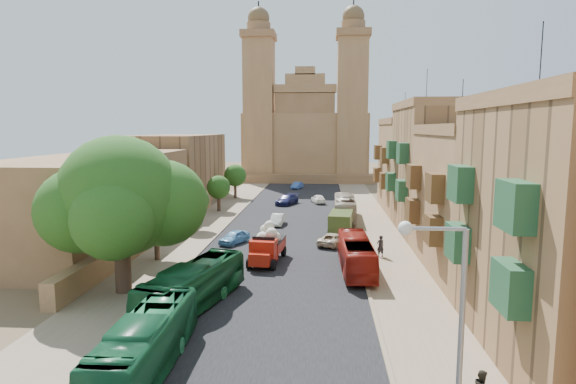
# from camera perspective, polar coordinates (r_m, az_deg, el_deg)

# --- Properties ---
(ground) EXTENTS (260.00, 260.00, 0.00)m
(ground) POSITION_cam_1_polar(r_m,az_deg,el_deg) (28.92, -3.98, -14.79)
(ground) COLOR brown
(road_surface) EXTENTS (14.00, 140.00, 0.01)m
(road_surface) POSITION_cam_1_polar(r_m,az_deg,el_deg) (57.65, 0.30, -3.41)
(road_surface) COLOR black
(road_surface) RESTS_ON ground
(sidewalk_east) EXTENTS (5.00, 140.00, 0.01)m
(sidewalk_east) POSITION_cam_1_polar(r_m,az_deg,el_deg) (57.79, 9.75, -3.50)
(sidewalk_east) COLOR #7E6A53
(sidewalk_east) RESTS_ON ground
(sidewalk_west) EXTENTS (5.00, 140.00, 0.01)m
(sidewalk_west) POSITION_cam_1_polar(r_m,az_deg,el_deg) (59.07, -8.95, -3.24)
(sidewalk_west) COLOR #7E6A53
(sidewalk_west) RESTS_ON ground
(kerb_east) EXTENTS (0.25, 140.00, 0.12)m
(kerb_east) POSITION_cam_1_polar(r_m,az_deg,el_deg) (57.59, 7.27, -3.43)
(kerb_east) COLOR #7E6A53
(kerb_east) RESTS_ON ground
(kerb_west) EXTENTS (0.25, 140.00, 0.12)m
(kerb_west) POSITION_cam_1_polar(r_m,az_deg,el_deg) (58.54, -6.56, -3.24)
(kerb_west) COLOR #7E6A53
(kerb_west) RESTS_ON ground
(townhouse_a) EXTENTS (9.00, 14.00, 16.40)m
(townhouse_a) POSITION_cam_1_polar(r_m,az_deg,el_deg) (26.76, 30.96, -3.39)
(townhouse_a) COLOR olive
(townhouse_a) RESTS_ON ground
(townhouse_b) EXTENTS (9.00, 14.00, 14.90)m
(townhouse_b) POSITION_cam_1_polar(r_m,az_deg,el_deg) (39.70, 21.86, -0.70)
(townhouse_b) COLOR olive
(townhouse_b) RESTS_ON ground
(townhouse_c) EXTENTS (9.00, 14.00, 17.40)m
(townhouse_c) POSITION_cam_1_polar(r_m,az_deg,el_deg) (53.01, 17.40, 2.81)
(townhouse_c) COLOR olive
(townhouse_c) RESTS_ON ground
(townhouse_d) EXTENTS (9.00, 14.00, 15.90)m
(townhouse_d) POSITION_cam_1_polar(r_m,az_deg,el_deg) (66.73, 14.67, 3.17)
(townhouse_d) COLOR olive
(townhouse_d) RESTS_ON ground
(west_wall) EXTENTS (1.00, 40.00, 1.80)m
(west_wall) POSITION_cam_1_polar(r_m,az_deg,el_deg) (50.30, -14.92, -4.26)
(west_wall) COLOR olive
(west_wall) RESTS_ON ground
(west_building_low) EXTENTS (10.00, 28.00, 8.40)m
(west_building_low) POSITION_cam_1_polar(r_m,az_deg,el_deg) (50.04, -21.76, -0.77)
(west_building_low) COLOR brown
(west_building_low) RESTS_ON ground
(west_building_mid) EXTENTS (10.00, 22.00, 10.00)m
(west_building_mid) POSITION_cam_1_polar(r_m,az_deg,el_deg) (74.04, -12.98, 2.74)
(west_building_mid) COLOR olive
(west_building_mid) RESTS_ON ground
(church) EXTENTS (28.00, 22.50, 36.30)m
(church) POSITION_cam_1_polar(r_m,az_deg,el_deg) (105.16, 2.16, 6.76)
(church) COLOR olive
(church) RESTS_ON ground
(ficus_tree) EXTENTS (10.58, 9.73, 10.58)m
(ficus_tree) POSITION_cam_1_polar(r_m,az_deg,el_deg) (33.59, -19.16, -0.97)
(ficus_tree) COLOR #3D2A1E
(ficus_tree) RESTS_ON ground
(street_tree_a) EXTENTS (3.46, 3.46, 5.33)m
(street_tree_a) POSITION_cam_1_polar(r_m,az_deg,el_deg) (41.57, -15.39, -2.99)
(street_tree_a) COLOR #3D2A1E
(street_tree_a) RESTS_ON ground
(street_tree_b) EXTENTS (3.17, 3.17, 4.88)m
(street_tree_b) POSITION_cam_1_polar(r_m,az_deg,el_deg) (52.92, -11.03, -0.97)
(street_tree_b) COLOR #3D2A1E
(street_tree_b) RESTS_ON ground
(street_tree_c) EXTENTS (3.11, 3.11, 4.78)m
(street_tree_c) POSITION_cam_1_polar(r_m,az_deg,el_deg) (64.47, -8.23, 0.55)
(street_tree_c) COLOR #3D2A1E
(street_tree_c) RESTS_ON ground
(street_tree_d) EXTENTS (3.50, 3.50, 5.38)m
(street_tree_d) POSITION_cam_1_polar(r_m,az_deg,el_deg) (76.11, -6.29, 1.95)
(street_tree_d) COLOR #3D2A1E
(street_tree_d) RESTS_ON ground
(streetlamp) EXTENTS (2.11, 0.44, 8.22)m
(streetlamp) POSITION_cam_1_polar(r_m,az_deg,el_deg) (16.04, 18.22, -14.01)
(streetlamp) COLOR gray
(streetlamp) RESTS_ON ground
(red_truck) EXTENTS (2.82, 5.89, 3.33)m
(red_truck) POSITION_cam_1_polar(r_m,az_deg,el_deg) (39.84, -2.48, -6.28)
(red_truck) COLOR #AB1B0D
(red_truck) RESTS_ON ground
(olive_pickup) EXTENTS (2.88, 5.42, 2.14)m
(olive_pickup) POSITION_cam_1_polar(r_m,az_deg,el_deg) (51.51, 6.30, -3.61)
(olive_pickup) COLOR #36471A
(olive_pickup) RESTS_ON ground
(bus_green_south) EXTENTS (2.40, 9.71, 2.69)m
(bus_green_south) POSITION_cam_1_polar(r_m,az_deg,el_deg) (23.61, -16.48, -16.88)
(bus_green_south) COLOR #175F37
(bus_green_south) RESTS_ON ground
(bus_green_north) EXTENTS (4.84, 10.23, 2.78)m
(bus_green_north) POSITION_cam_1_polar(r_m,az_deg,el_deg) (30.59, -11.17, -10.88)
(bus_green_north) COLOR #114B25
(bus_green_north) RESTS_ON ground
(bus_red_east) EXTENTS (2.53, 9.56, 2.64)m
(bus_red_east) POSITION_cam_1_polar(r_m,az_deg,el_deg) (37.80, 8.06, -7.33)
(bus_red_east) COLOR maroon
(bus_red_east) RESTS_ON ground
(bus_cream_east) EXTENTS (2.65, 10.42, 2.89)m
(bus_cream_east) POSITION_cam_1_polar(r_m,az_deg,el_deg) (58.71, 6.74, -1.84)
(bus_cream_east) COLOR #B9A894
(bus_cream_east) RESTS_ON ground
(car_blue_a) EXTENTS (2.90, 4.02, 1.27)m
(car_blue_a) POSITION_cam_1_polar(r_m,az_deg,el_deg) (46.57, -6.37, -5.33)
(car_blue_a) COLOR #5799C9
(car_blue_a) RESTS_ON ground
(car_white_a) EXTENTS (1.55, 3.84, 1.24)m
(car_white_a) POSITION_cam_1_polar(r_m,az_deg,el_deg) (55.04, -1.27, -3.29)
(car_white_a) COLOR white
(car_white_a) RESTS_ON ground
(car_cream) EXTENTS (3.29, 4.59, 1.16)m
(car_cream) POSITION_cam_1_polar(r_m,az_deg,el_deg) (45.90, 5.34, -5.57)
(car_cream) COLOR #BFAB8D
(car_cream) RESTS_ON ground
(car_dkblue) EXTENTS (3.62, 5.32, 1.43)m
(car_dkblue) POSITION_cam_1_polar(r_m,az_deg,el_deg) (69.65, -0.11, -0.91)
(car_dkblue) COLOR #151947
(car_dkblue) RESTS_ON ground
(car_white_b) EXTENTS (2.50, 4.15, 1.32)m
(car_white_b) POSITION_cam_1_polar(r_m,az_deg,el_deg) (71.05, 3.59, -0.80)
(car_white_b) COLOR white
(car_white_b) RESTS_ON ground
(car_blue_b) EXTENTS (2.20, 3.95, 1.23)m
(car_blue_b) POSITION_cam_1_polar(r_m,az_deg,el_deg) (87.80, 1.08, 0.78)
(car_blue_b) COLOR #375DA9
(car_blue_b) RESTS_ON ground
(pedestrian_a) EXTENTS (0.82, 0.70, 1.90)m
(pedestrian_a) POSITION_cam_1_polar(r_m,az_deg,el_deg) (42.25, 10.89, -6.32)
(pedestrian_a) COLOR black
(pedestrian_a) RESTS_ON ground
(pedestrian_c) EXTENTS (0.71, 0.98, 1.54)m
(pedestrian_c) POSITION_cam_1_polar(r_m,az_deg,el_deg) (37.39, 9.70, -8.41)
(pedestrian_c) COLOR #393A3D
(pedestrian_c) RESTS_ON ground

